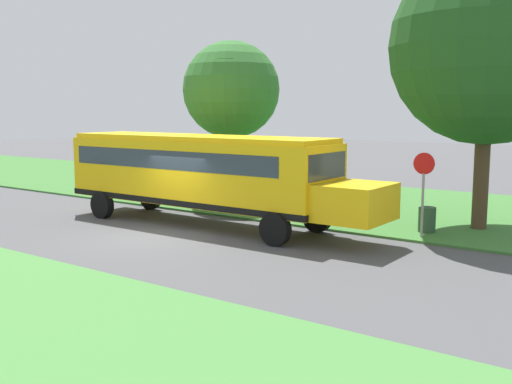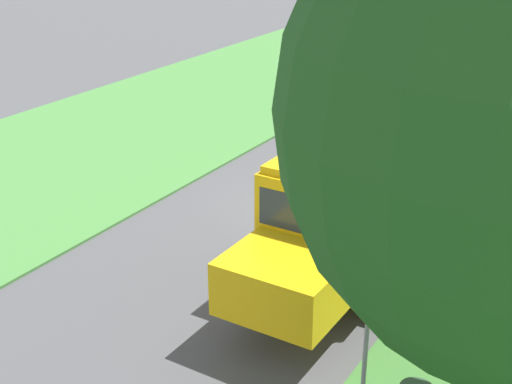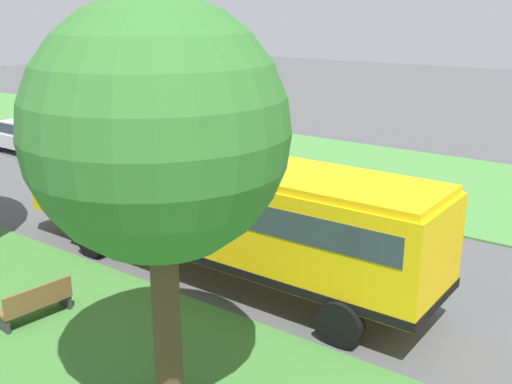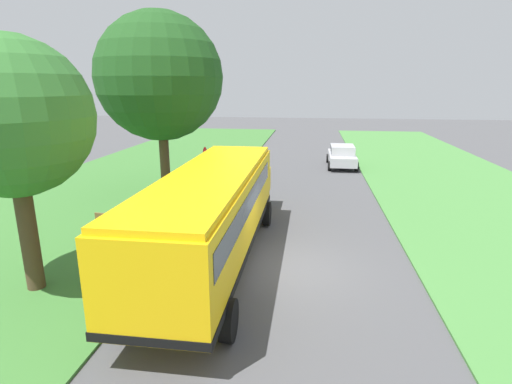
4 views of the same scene
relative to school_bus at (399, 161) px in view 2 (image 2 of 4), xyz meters
name	(u,v)px [view 2 (image 2 of 4)]	position (x,y,z in m)	size (l,w,h in m)	color
ground_plane	(313,209)	(2.40, -0.05, -1.92)	(120.00, 120.00, 0.00)	#4C4C4F
grass_far_side	(78,150)	(11.40, -0.05, -1.89)	(10.00, 80.00, 0.07)	#47843D
school_bus	(399,161)	(0.00, 0.00, 0.00)	(2.85, 12.42, 3.16)	yellow
pickup_truck	(388,71)	(5.10, -12.22, -0.85)	(2.28, 5.40, 2.10)	#236038
stop_sign	(367,333)	(-2.20, 7.14, -0.19)	(0.08, 0.68, 2.74)	gray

